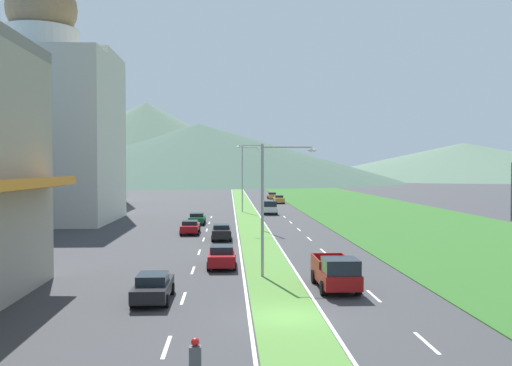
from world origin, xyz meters
TOP-DOWN VIEW (x-y plane):
  - ground_plane at (0.00, 0.00)m, footprint 600.00×600.00m
  - grass_median at (0.00, 60.00)m, footprint 3.20×240.00m
  - grass_verge_right at (20.60, 60.00)m, footprint 24.00×240.00m
  - lane_dash_left_2 at (-5.10, -3.97)m, footprint 0.16×2.80m
  - lane_dash_left_3 at (-5.10, 4.05)m, footprint 0.16×2.80m
  - lane_dash_left_4 at (-5.10, 12.07)m, footprint 0.16×2.80m
  - lane_dash_left_5 at (-5.10, 20.08)m, footprint 0.16×2.80m
  - lane_dash_left_6 at (-5.10, 28.10)m, footprint 0.16×2.80m
  - lane_dash_left_7 at (-5.10, 36.12)m, footprint 0.16×2.80m
  - lane_dash_left_8 at (-5.10, 44.13)m, footprint 0.16×2.80m
  - lane_dash_left_9 at (-5.10, 52.15)m, footprint 0.16×2.80m
  - lane_dash_right_2 at (5.10, -3.97)m, footprint 0.16×2.80m
  - lane_dash_right_3 at (5.10, 4.05)m, footprint 0.16×2.80m
  - lane_dash_right_4 at (5.10, 12.07)m, footprint 0.16×2.80m
  - lane_dash_right_5 at (5.10, 20.08)m, footprint 0.16×2.80m
  - lane_dash_right_6 at (5.10, 28.10)m, footprint 0.16×2.80m
  - lane_dash_right_7 at (5.10, 36.12)m, footprint 0.16×2.80m
  - lane_dash_right_8 at (5.10, 44.13)m, footprint 0.16×2.80m
  - lane_dash_right_9 at (5.10, 52.15)m, footprint 0.16×2.80m
  - edge_line_median_left at (-1.75, 60.00)m, footprint 0.16×240.00m
  - edge_line_median_right at (1.75, 60.00)m, footprint 0.16×240.00m
  - domed_building at (-26.23, 46.80)m, footprint 17.65×17.65m
  - midrise_colored at (-31.64, 80.46)m, footprint 16.42×16.42m
  - hill_far_left at (-44.23, 259.12)m, footprint 151.01×151.01m
  - hill_far_center at (-16.85, 242.13)m, footprint 192.55×192.55m
  - hill_far_right at (134.72, 294.67)m, footprint 197.64×197.64m
  - street_lamp_near at (-0.13, 9.50)m, footprint 3.51×0.28m
  - street_lamp_mid at (0.63, 34.88)m, footprint 2.90×0.38m
  - street_lamp_far at (-0.32, 60.31)m, footprint 2.75×0.30m
  - car_0 at (-3.18, 13.12)m, footprint 1.96×4.48m
  - car_1 at (-6.69, 32.72)m, footprint 1.94×4.60m
  - car_2 at (-6.61, 3.53)m, footprint 1.89×4.56m
  - car_3 at (6.95, 81.18)m, footprint 1.94×4.74m
  - car_4 at (-6.55, 42.69)m, footprint 1.99×4.78m
  - car_5 at (6.83, 96.65)m, footprint 2.01×4.43m
  - car_6 at (-3.38, 27.79)m, footprint 1.87×4.40m
  - pickup_truck_0 at (3.31, 56.83)m, footprint 2.18×5.40m
  - pickup_truck_1 at (3.35, 5.61)m, footprint 2.18×5.40m

SIDE VIEW (x-z plane):
  - ground_plane at x=0.00m, z-range 0.00..0.00m
  - lane_dash_left_2 at x=-5.10m, z-range 0.00..0.01m
  - lane_dash_left_3 at x=-5.10m, z-range 0.00..0.01m
  - lane_dash_left_4 at x=-5.10m, z-range 0.00..0.01m
  - lane_dash_left_5 at x=-5.10m, z-range 0.00..0.01m
  - lane_dash_left_6 at x=-5.10m, z-range 0.00..0.01m
  - lane_dash_left_7 at x=-5.10m, z-range 0.00..0.01m
  - lane_dash_left_8 at x=-5.10m, z-range 0.00..0.01m
  - lane_dash_left_9 at x=-5.10m, z-range 0.00..0.01m
  - lane_dash_right_2 at x=5.10m, z-range 0.00..0.01m
  - lane_dash_right_3 at x=5.10m, z-range 0.00..0.01m
  - lane_dash_right_4 at x=5.10m, z-range 0.00..0.01m
  - lane_dash_right_5 at x=5.10m, z-range 0.00..0.01m
  - lane_dash_right_6 at x=5.10m, z-range 0.00..0.01m
  - lane_dash_right_7 at x=5.10m, z-range 0.00..0.01m
  - lane_dash_right_8 at x=5.10m, z-range 0.00..0.01m
  - lane_dash_right_9 at x=5.10m, z-range 0.00..0.01m
  - edge_line_median_left at x=-1.75m, z-range 0.00..0.01m
  - edge_line_median_right at x=1.75m, z-range 0.00..0.01m
  - grass_median at x=0.00m, z-range 0.00..0.06m
  - grass_verge_right at x=20.60m, z-range 0.00..0.06m
  - car_4 at x=-6.55m, z-range 0.03..1.40m
  - car_5 at x=6.83m, z-range 0.03..1.42m
  - car_1 at x=-6.69m, z-range 0.03..1.43m
  - car_2 at x=-6.61m, z-range 0.02..1.47m
  - car_6 at x=-3.38m, z-range 0.03..1.52m
  - car_0 at x=-3.18m, z-range 0.02..1.55m
  - car_3 at x=6.95m, z-range 0.02..1.57m
  - pickup_truck_0 at x=3.31m, z-range -0.02..1.98m
  - pickup_truck_1 at x=3.35m, z-range -0.02..1.98m
  - street_lamp_near at x=-0.13m, z-range 0.74..9.10m
  - street_lamp_mid at x=0.63m, z-range 0.70..10.17m
  - street_lamp_far at x=-0.32m, z-range 0.69..10.82m
  - hill_far_right at x=134.72m, z-range 0.00..21.13m
  - domed_building at x=-26.23m, z-range -3.28..28.02m
  - hill_far_center at x=-16.85m, z-range 0.00..27.65m
  - midrise_colored at x=-31.64m, z-range 0.00..27.96m
  - hill_far_left at x=-44.23m, z-range 0.00..39.61m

